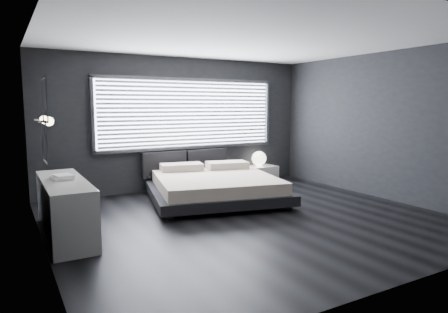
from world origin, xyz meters
TOP-DOWN VIEW (x-y plane):
  - room at (0.00, 0.00)m, footprint 6.04×6.00m
  - window at (0.20, 2.70)m, footprint 4.14×0.09m
  - headboard at (0.07, 2.64)m, footprint 1.96×0.16m
  - sconce_near at (-2.88, 0.05)m, footprint 0.18×0.11m
  - sconce_far at (-2.88, 0.65)m, footprint 0.18×0.11m
  - wall_art_upper at (-2.98, -0.55)m, footprint 0.01×0.48m
  - wall_art_lower at (-2.98, -0.30)m, footprint 0.01×0.48m
  - bed at (0.08, 1.33)m, footprint 2.82×2.74m
  - nightstand at (1.96, 2.50)m, footprint 0.65×0.54m
  - orb_lamp at (1.91, 2.55)m, footprint 0.34×0.34m
  - dresser at (-2.69, 0.54)m, footprint 0.56×1.97m
  - book_stack at (-2.69, 0.57)m, footprint 0.28×0.36m

SIDE VIEW (x-z plane):
  - nightstand at x=1.96m, z-range 0.00..0.37m
  - bed at x=0.08m, z-range -0.02..0.59m
  - dresser at x=-2.69m, z-range 0.00..0.79m
  - orb_lamp at x=1.91m, z-range 0.37..0.71m
  - headboard at x=0.07m, z-range 0.31..0.83m
  - book_stack at x=-2.69m, z-range 0.78..0.85m
  - wall_art_lower at x=-2.98m, z-range 1.14..1.62m
  - room at x=0.00m, z-range 0.00..2.80m
  - sconce_near at x=-2.88m, z-range 1.55..1.66m
  - sconce_far at x=-2.88m, z-range 1.55..1.66m
  - window at x=0.20m, z-range 0.85..2.37m
  - wall_art_upper at x=-2.98m, z-range 1.61..2.09m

